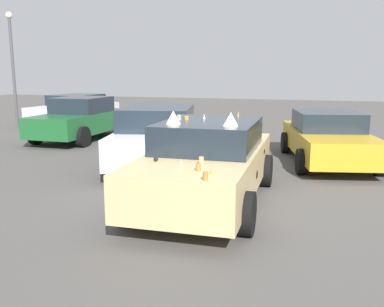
# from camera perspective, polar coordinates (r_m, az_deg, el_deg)

# --- Properties ---
(ground_plane) EXTENTS (60.00, 60.00, 0.00)m
(ground_plane) POSITION_cam_1_polar(r_m,az_deg,el_deg) (7.93, 2.08, -6.52)
(ground_plane) COLOR #514F4C
(art_car_decorated) EXTENTS (4.67, 2.21, 1.72)m
(art_car_decorated) POSITION_cam_1_polar(r_m,az_deg,el_deg) (7.76, 2.16, -1.07)
(art_car_decorated) COLOR #D8BC7F
(art_car_decorated) RESTS_ON ground
(parked_sedan_near_right) EXTENTS (4.46, 2.30, 1.41)m
(parked_sedan_near_right) POSITION_cam_1_polar(r_m,az_deg,el_deg) (19.12, -15.41, 5.58)
(parked_sedan_near_right) COLOR silver
(parked_sedan_near_right) RESTS_ON ground
(parked_sedan_far_left) EXTENTS (4.30, 2.03, 1.49)m
(parked_sedan_far_left) POSITION_cam_1_polar(r_m,az_deg,el_deg) (15.53, -14.73, 4.54)
(parked_sedan_far_left) COLOR #1E602D
(parked_sedan_far_left) RESTS_ON ground
(parked_sedan_behind_left) EXTENTS (4.67, 2.75, 1.52)m
(parked_sedan_behind_left) POSITION_cam_1_polar(r_m,az_deg,el_deg) (10.80, -4.51, 2.35)
(parked_sedan_behind_left) COLOR white
(parked_sedan_behind_left) RESTS_ON ground
(parked_sedan_behind_right) EXTENTS (4.67, 2.70, 1.35)m
(parked_sedan_behind_right) POSITION_cam_1_polar(r_m,az_deg,el_deg) (11.72, 17.72, 2.04)
(parked_sedan_behind_right) COLOR gold
(parked_sedan_behind_right) RESTS_ON ground
(lot_lamp_post) EXTENTS (0.28, 0.28, 4.81)m
(lot_lamp_post) POSITION_cam_1_polar(r_m,az_deg,el_deg) (19.81, -22.98, 11.54)
(lot_lamp_post) COLOR #4C4C51
(lot_lamp_post) RESTS_ON ground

